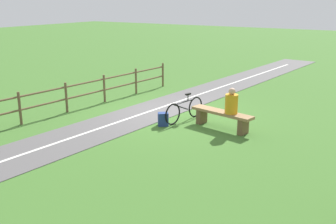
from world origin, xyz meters
name	(u,v)px	position (x,y,z in m)	size (l,w,h in m)	color
ground_plane	(169,113)	(0.00, 0.00, 0.00)	(80.00, 80.00, 0.00)	#3D6B28
paved_path	(55,144)	(0.97, 4.00, 0.01)	(1.90, 36.00, 0.02)	#565454
path_centre_line	(55,143)	(0.97, 4.00, 0.02)	(0.10, 32.00, 0.00)	silver
bench	(222,116)	(-2.13, 0.52, 0.36)	(1.99, 0.76, 0.52)	#937047
person_seated	(231,103)	(-2.44, 0.58, 0.82)	(0.42, 0.42, 0.73)	orange
bicycle	(184,110)	(-0.85, 0.45, 0.35)	(0.34, 1.73, 0.84)	black
backpack	(163,119)	(-0.56, 1.21, 0.19)	(0.38, 0.37, 0.39)	navy
fence_roadside	(44,100)	(3.00, 2.55, 0.59)	(1.28, 11.86, 1.00)	brown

